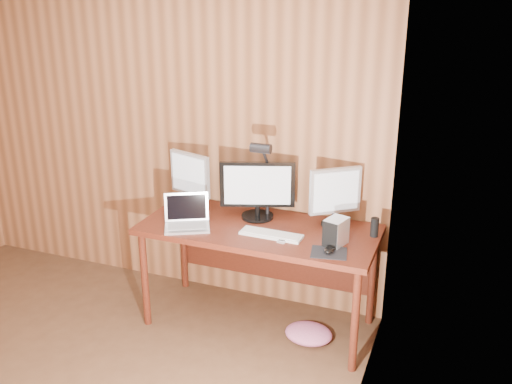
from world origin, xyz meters
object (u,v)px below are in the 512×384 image
Objects in this scene: hard_drive at (336,232)px; mouse at (329,250)px; desk at (262,239)px; phone at (283,239)px; monitor_right at (335,195)px; keyboard at (271,234)px; laptop at (187,218)px; monitor_left at (190,178)px; monitor_center at (257,190)px; speaker at (375,227)px; desk_lamp at (264,169)px.

mouse is at bearing -76.43° from hard_drive.
desk is 15.40× the size of phone.
keyboard is at bearing -174.97° from monitor_right.
laptop reaches higher than mouse.
mouse is at bearing -1.28° from monitor_left.
monitor_center is at bearing 175.62° from hard_drive.
monitor_center reaches higher than keyboard.
monitor_center is 3.93× the size of speaker.
monitor_right is 0.48m from phone.
mouse is at bearing -13.58° from keyboard.
desk is at bearing 7.54° from monitor_left.
speaker is at bearing -52.82° from monitor_right.
laptop is at bearing -154.24° from desk.
speaker is at bearing 6.31° from desk_lamp.
speaker is (0.75, 0.06, 0.19)m from desk.
keyboard is 0.43m from hard_drive.
monitor_left is 0.98× the size of keyboard.
monitor_left reaches higher than laptop.
monitor_right is at bearing 16.39° from desk.
monitor_right is 0.51m from keyboard.
monitor_left is 3.91× the size of mouse.
desk is 0.50m from desk_lamp.
monitor_right is 0.51m from desk_lamp.
desk is 3.20× the size of monitor_center.
monitor_left reaches higher than speaker.
desk_lamp is (-0.56, 0.21, 0.29)m from hard_drive.
monitor_center is 1.21× the size of keyboard.
monitor_center is at bearing 178.40° from speaker.
monitor_center and monitor_right have the same top height.
phone is (0.29, -0.30, -0.20)m from monitor_center.
phone is (0.82, -0.32, -0.21)m from monitor_left.
monitor_left is 1.07m from monitor_right.
monitor_right is at bearing 121.99° from hard_drive.
laptop is 2.90× the size of speaker.
monitor_right is 3.90× the size of mouse.
desk is 0.61m from hard_drive.
desk_lamp reaches higher than phone.
desk is 0.70m from monitor_left.
monitor_right is (0.53, 0.06, 0.01)m from monitor_center.
laptop is 1.00m from mouse.
laptop is 0.89× the size of keyboard.
mouse reaches higher than desk.
desk_lamp is (-0.23, 0.27, 0.37)m from phone.
desk is 15.32× the size of mouse.
monitor_center is 0.53m from monitor_left.
desk_lamp is at bearing 131.36° from phone.
monitor_left is 1.22m from mouse.
speaker is (0.63, 0.23, 0.05)m from keyboard.
desk_lamp is at bearing 4.19° from laptop.
desk is 4.33× the size of laptop.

